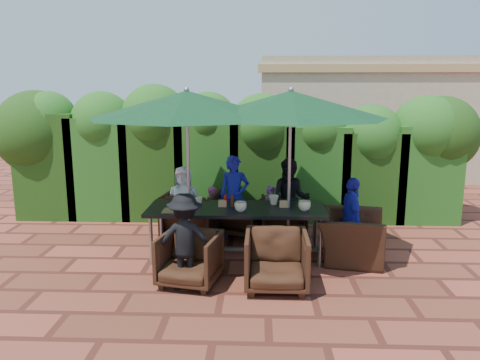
{
  "coord_description": "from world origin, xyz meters",
  "views": [
    {
      "loc": [
        0.44,
        -6.38,
        2.47
      ],
      "look_at": [
        0.16,
        0.4,
        1.1
      ],
      "focal_mm": 35.0,
      "sensor_mm": 36.0,
      "label": 1
    }
  ],
  "objects_px": {
    "chair_near_right": "(276,258)",
    "umbrella_right": "(291,105)",
    "chair_far_right": "(284,216)",
    "dining_table": "(236,212)",
    "chair_end_right": "(351,229)",
    "umbrella_left": "(187,105)",
    "chair_near_left": "(190,256)",
    "chair_far_left": "(191,213)",
    "chair_far_mid": "(241,213)"
  },
  "relations": [
    {
      "from": "chair_near_right",
      "to": "umbrella_right",
      "type": "bearing_deg",
      "value": 79.69
    },
    {
      "from": "chair_far_right",
      "to": "chair_near_right",
      "type": "distance_m",
      "value": 2.01
    },
    {
      "from": "umbrella_right",
      "to": "chair_far_right",
      "type": "relative_size",
      "value": 3.64
    },
    {
      "from": "dining_table",
      "to": "chair_end_right",
      "type": "bearing_deg",
      "value": -0.47
    },
    {
      "from": "umbrella_right",
      "to": "chair_far_right",
      "type": "distance_m",
      "value": 2.05
    },
    {
      "from": "umbrella_left",
      "to": "umbrella_right",
      "type": "bearing_deg",
      "value": 1.41
    },
    {
      "from": "chair_near_left",
      "to": "chair_near_right",
      "type": "relative_size",
      "value": 0.92
    },
    {
      "from": "umbrella_left",
      "to": "chair_near_right",
      "type": "height_order",
      "value": "umbrella_left"
    },
    {
      "from": "umbrella_left",
      "to": "chair_end_right",
      "type": "xyz_separation_m",
      "value": [
        2.34,
        -0.01,
        -1.76
      ]
    },
    {
      "from": "umbrella_left",
      "to": "umbrella_right",
      "type": "distance_m",
      "value": 1.44
    },
    {
      "from": "chair_near_left",
      "to": "dining_table",
      "type": "bearing_deg",
      "value": 72.8
    },
    {
      "from": "chair_near_right",
      "to": "chair_near_left",
      "type": "bearing_deg",
      "value": 176.03
    },
    {
      "from": "chair_far_left",
      "to": "chair_end_right",
      "type": "bearing_deg",
      "value": 169.32
    },
    {
      "from": "umbrella_left",
      "to": "chair_far_mid",
      "type": "xyz_separation_m",
      "value": [
        0.72,
        1.06,
        -1.85
      ]
    },
    {
      "from": "chair_near_left",
      "to": "chair_far_right",
      "type": "bearing_deg",
      "value": 68.03
    },
    {
      "from": "chair_near_left",
      "to": "chair_end_right",
      "type": "xyz_separation_m",
      "value": [
        2.2,
        0.97,
        0.09
      ]
    },
    {
      "from": "umbrella_left",
      "to": "chair_far_left",
      "type": "bearing_deg",
      "value": 96.65
    },
    {
      "from": "umbrella_right",
      "to": "chair_far_left",
      "type": "distance_m",
      "value": 2.49
    },
    {
      "from": "umbrella_left",
      "to": "chair_far_left",
      "type": "distance_m",
      "value": 1.98
    },
    {
      "from": "umbrella_right",
      "to": "chair_near_right",
      "type": "distance_m",
      "value": 2.13
    },
    {
      "from": "dining_table",
      "to": "chair_far_mid",
      "type": "height_order",
      "value": "dining_table"
    },
    {
      "from": "chair_far_right",
      "to": "chair_near_right",
      "type": "xyz_separation_m",
      "value": [
        -0.19,
        -2.0,
        0.02
      ]
    },
    {
      "from": "dining_table",
      "to": "chair_far_right",
      "type": "relative_size",
      "value": 3.42
    },
    {
      "from": "umbrella_right",
      "to": "chair_far_left",
      "type": "relative_size",
      "value": 3.15
    },
    {
      "from": "umbrella_right",
      "to": "chair_far_left",
      "type": "xyz_separation_m",
      "value": [
        -1.54,
        0.82,
        -1.78
      ]
    },
    {
      "from": "chair_far_mid",
      "to": "chair_far_right",
      "type": "distance_m",
      "value": 0.71
    },
    {
      "from": "umbrella_right",
      "to": "chair_near_left",
      "type": "xyz_separation_m",
      "value": [
        -1.3,
        -1.01,
        -1.85
      ]
    },
    {
      "from": "chair_far_left",
      "to": "chair_far_right",
      "type": "bearing_deg",
      "value": -167.98
    },
    {
      "from": "umbrella_left",
      "to": "chair_far_right",
      "type": "height_order",
      "value": "umbrella_left"
    },
    {
      "from": "chair_far_right",
      "to": "chair_near_left",
      "type": "bearing_deg",
      "value": 55.69
    },
    {
      "from": "chair_near_left",
      "to": "chair_end_right",
      "type": "bearing_deg",
      "value": 35.52
    },
    {
      "from": "chair_near_left",
      "to": "umbrella_left",
      "type": "bearing_deg",
      "value": 110.01
    },
    {
      "from": "dining_table",
      "to": "chair_near_left",
      "type": "bearing_deg",
      "value": -118.98
    },
    {
      "from": "chair_far_left",
      "to": "chair_far_mid",
      "type": "relative_size",
      "value": 1.18
    },
    {
      "from": "chair_far_left",
      "to": "chair_far_mid",
      "type": "xyz_separation_m",
      "value": [
        0.82,
        0.21,
        -0.06
      ]
    },
    {
      "from": "chair_near_left",
      "to": "chair_near_right",
      "type": "distance_m",
      "value": 1.09
    },
    {
      "from": "umbrella_right",
      "to": "dining_table",
      "type": "bearing_deg",
      "value": -177.47
    },
    {
      "from": "umbrella_left",
      "to": "chair_end_right",
      "type": "height_order",
      "value": "umbrella_left"
    },
    {
      "from": "umbrella_left",
      "to": "chair_far_right",
      "type": "relative_size",
      "value": 3.72
    },
    {
      "from": "umbrella_left",
      "to": "chair_near_right",
      "type": "xyz_separation_m",
      "value": [
        1.23,
        -1.06,
        -1.82
      ]
    },
    {
      "from": "chair_far_left",
      "to": "chair_far_mid",
      "type": "bearing_deg",
      "value": -156.97
    },
    {
      "from": "umbrella_right",
      "to": "chair_end_right",
      "type": "height_order",
      "value": "umbrella_right"
    },
    {
      "from": "chair_far_mid",
      "to": "chair_far_left",
      "type": "bearing_deg",
      "value": 35.93
    },
    {
      "from": "chair_far_mid",
      "to": "chair_end_right",
      "type": "distance_m",
      "value": 1.94
    },
    {
      "from": "dining_table",
      "to": "chair_far_right",
      "type": "bearing_deg",
      "value": 51.76
    },
    {
      "from": "umbrella_right",
      "to": "chair_far_right",
      "type": "bearing_deg",
      "value": 91.21
    },
    {
      "from": "dining_table",
      "to": "chair_near_left",
      "type": "distance_m",
      "value": 1.16
    },
    {
      "from": "dining_table",
      "to": "chair_far_mid",
      "type": "relative_size",
      "value": 3.48
    },
    {
      "from": "chair_far_left",
      "to": "chair_far_right",
      "type": "xyz_separation_m",
      "value": [
        1.52,
        0.09,
        -0.06
      ]
    },
    {
      "from": "umbrella_left",
      "to": "chair_near_right",
      "type": "relative_size",
      "value": 3.51
    }
  ]
}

